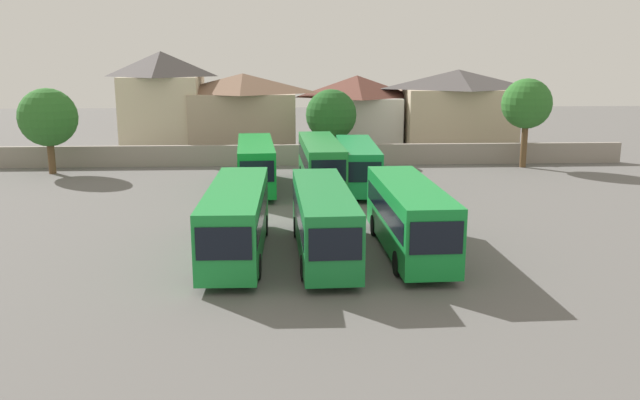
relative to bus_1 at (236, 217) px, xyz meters
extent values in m
plane|color=#605E5B|center=(4.16, 17.87, -1.92)|extent=(140.00, 140.00, 0.00)
cube|color=gray|center=(4.16, 25.85, -1.02)|extent=(56.00, 0.50, 1.80)
cube|color=#1B8C38|center=(0.00, 0.01, -0.06)|extent=(2.72, 11.14, 3.00)
cube|color=black|center=(-0.09, -5.56, 0.30)|extent=(2.24, 0.12, 1.35)
cube|color=black|center=(0.00, 0.01, 0.30)|extent=(2.75, 10.25, 0.95)
cylinder|color=black|center=(1.11, -3.45, -1.37)|extent=(0.32, 1.10, 1.10)
cylinder|color=black|center=(-1.23, -3.41, -1.37)|extent=(0.32, 1.10, 1.10)
cylinder|color=black|center=(1.23, 3.43, -1.37)|extent=(0.32, 1.10, 1.10)
cylinder|color=black|center=(-1.11, 3.47, -1.37)|extent=(0.32, 1.10, 1.10)
cube|color=#187E35|center=(4.15, -0.32, -0.09)|extent=(2.76, 10.98, 2.96)
cube|color=black|center=(4.32, -5.79, 0.27)|extent=(2.14, 0.15, 1.33)
cube|color=black|center=(4.15, -0.32, 0.27)|extent=(2.77, 10.11, 0.93)
cylinder|color=black|center=(5.37, -3.66, -1.37)|extent=(0.33, 1.11, 1.10)
cylinder|color=black|center=(3.14, -3.73, -1.37)|extent=(0.33, 1.11, 1.10)
cylinder|color=black|center=(5.16, 3.10, -1.37)|extent=(0.33, 1.11, 1.10)
cylinder|color=black|center=(2.93, 3.03, -1.37)|extent=(0.33, 1.11, 1.10)
cube|color=#168C35|center=(8.33, -0.04, -0.04)|extent=(2.77, 10.55, 3.06)
cube|color=black|center=(8.46, -5.31, 0.33)|extent=(2.21, 0.14, 1.38)
cube|color=black|center=(8.33, -0.04, 0.33)|extent=(2.79, 9.71, 0.96)
cylinder|color=black|center=(9.56, -3.26, -1.37)|extent=(0.33, 1.11, 1.10)
cylinder|color=black|center=(7.26, -3.32, -1.37)|extent=(0.33, 1.11, 1.10)
cylinder|color=black|center=(9.40, 3.24, -1.37)|extent=(0.33, 1.11, 1.10)
cylinder|color=black|center=(7.10, 3.18, -1.37)|extent=(0.33, 1.11, 1.10)
cube|color=#108C2E|center=(0.24, 15.77, -0.05)|extent=(3.09, 10.87, 3.03)
cube|color=black|center=(0.56, 10.39, 0.31)|extent=(2.16, 0.21, 1.36)
cube|color=black|center=(0.24, 15.77, 0.31)|extent=(3.08, 10.01, 0.95)
cylinder|color=black|center=(1.56, 12.51, -1.37)|extent=(0.36, 1.12, 1.10)
cylinder|color=black|center=(-0.69, 12.38, -1.37)|extent=(0.36, 1.12, 1.10)
cylinder|color=black|center=(1.17, 19.16, -1.37)|extent=(0.36, 1.12, 1.10)
cylinder|color=black|center=(-1.09, 19.03, -1.37)|extent=(0.36, 1.12, 1.10)
cube|color=#228437|center=(4.88, 15.77, -0.01)|extent=(2.92, 11.35, 3.11)
cube|color=black|center=(5.09, 10.12, 0.36)|extent=(2.21, 0.16, 1.40)
cube|color=black|center=(4.88, 15.77, 0.36)|extent=(2.93, 10.45, 0.98)
cylinder|color=black|center=(6.17, 12.32, -1.37)|extent=(0.34, 1.11, 1.10)
cylinder|color=black|center=(3.86, 12.23, -1.37)|extent=(0.34, 1.11, 1.10)
cylinder|color=black|center=(5.91, 19.30, -1.37)|extent=(0.34, 1.11, 1.10)
cylinder|color=black|center=(3.60, 19.21, -1.37)|extent=(0.34, 1.11, 1.10)
cube|color=#178B41|center=(7.49, 15.53, -0.11)|extent=(2.85, 10.57, 2.91)
cube|color=black|center=(7.34, 10.27, 0.24)|extent=(2.25, 0.14, 1.31)
cube|color=black|center=(7.49, 15.53, 0.24)|extent=(2.86, 9.73, 0.92)
cylinder|color=black|center=(8.58, 12.25, -1.37)|extent=(0.33, 1.11, 1.10)
cylinder|color=black|center=(6.23, 12.31, -1.37)|extent=(0.33, 1.11, 1.10)
cylinder|color=black|center=(8.76, 18.75, -1.37)|extent=(0.33, 1.11, 1.10)
cylinder|color=black|center=(6.41, 18.82, -1.37)|extent=(0.33, 1.11, 1.10)
cube|color=beige|center=(-9.63, 34.86, 1.75)|extent=(7.45, 6.61, 7.35)
pyramid|color=#514C4C|center=(-9.63, 34.86, 6.63)|extent=(7.82, 6.94, 2.40)
cube|color=tan|center=(-1.74, 34.53, 0.95)|extent=(10.15, 6.48, 5.74)
pyramid|color=brown|center=(-1.74, 34.53, 4.76)|extent=(10.66, 6.80, 1.90)
cube|color=silver|center=(9.61, 35.77, 0.69)|extent=(8.51, 6.48, 5.22)
pyramid|color=brown|center=(9.61, 35.77, 4.38)|extent=(8.94, 6.80, 2.16)
cube|color=#C6B293|center=(19.63, 34.71, 1.12)|extent=(10.78, 6.98, 6.09)
pyramid|color=#514C4C|center=(19.63, 34.71, 5.11)|extent=(11.32, 7.33, 1.89)
cylinder|color=brown|center=(6.50, 28.35, -0.66)|extent=(0.38, 0.38, 2.53)
sphere|color=#235B23|center=(6.50, 28.35, 2.21)|extent=(4.59, 4.59, 4.59)
cylinder|color=brown|center=(22.69, 23.85, 0.05)|extent=(0.53, 0.53, 3.95)
sphere|color=#2D6B28|center=(22.69, 23.85, 3.49)|extent=(4.20, 4.20, 4.20)
cylinder|color=brown|center=(-16.57, 22.85, -0.45)|extent=(0.56, 0.56, 2.94)
sphere|color=#2D6B28|center=(-16.57, 22.85, 2.64)|extent=(4.64, 4.64, 4.64)
camera|label=1|loc=(2.42, -30.45, 7.65)|focal=36.65mm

